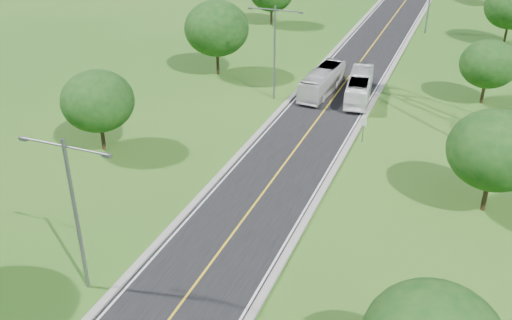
{
  "coord_description": "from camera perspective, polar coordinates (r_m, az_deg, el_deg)",
  "views": [
    {
      "loc": [
        13.51,
        -9.4,
        23.16
      ],
      "look_at": [
        -0.48,
        25.84,
        3.0
      ],
      "focal_mm": 40.0,
      "sensor_mm": 36.0,
      "label": 1
    }
  ],
  "objects": [
    {
      "name": "streetlight_near_left",
      "position": [
        33.69,
        -17.74,
        -4.23
      ],
      "size": [
        5.9,
        0.25,
        10.0
      ],
      "color": "slate",
      "rests_on": "ground"
    },
    {
      "name": "road",
      "position": [
        80.02,
        11.19,
        10.68
      ],
      "size": [
        8.0,
        150.0,
        0.06
      ],
      "primitive_type": "cube",
      "color": "black",
      "rests_on": "ground"
    },
    {
      "name": "tree_rb",
      "position": [
        43.48,
        22.81,
        0.91
      ],
      "size": [
        6.72,
        6.72,
        7.82
      ],
      "color": "black",
      "rests_on": "ground"
    },
    {
      "name": "bus_outbound",
      "position": [
        62.73,
        10.31,
        7.27
      ],
      "size": [
        3.55,
        10.05,
        2.74
      ],
      "primitive_type": "imported",
      "rotation": [
        0.0,
        0.0,
        3.27
      ],
      "color": "white",
      "rests_on": "road"
    },
    {
      "name": "tree_lc",
      "position": [
        68.2,
        -3.96,
        12.99
      ],
      "size": [
        7.56,
        7.56,
        8.79
      ],
      "color": "black",
      "rests_on": "ground"
    },
    {
      "name": "streetlight_mid_left",
      "position": [
        60.31,
        1.88,
        11.4
      ],
      "size": [
        5.9,
        0.25,
        10.0
      ],
      "color": "slate",
      "rests_on": "ground"
    },
    {
      "name": "ground",
      "position": [
        74.4,
        10.24,
        9.42
      ],
      "size": [
        260.0,
        260.0,
        0.0
      ],
      "primitive_type": "plane",
      "color": "#205718",
      "rests_on": "ground"
    },
    {
      "name": "tree_rc",
      "position": [
        64.24,
        22.25,
        8.88
      ],
      "size": [
        5.88,
        5.88,
        6.84
      ],
      "color": "black",
      "rests_on": "ground"
    },
    {
      "name": "bus_inbound",
      "position": [
        63.64,
        6.66,
        7.85
      ],
      "size": [
        2.9,
        9.97,
        2.74
      ],
      "primitive_type": "imported",
      "rotation": [
        0.0,
        0.0,
        -0.06
      ],
      "color": "silver",
      "rests_on": "road"
    },
    {
      "name": "curb_right",
      "position": [
        79.39,
        14.24,
        10.27
      ],
      "size": [
        0.5,
        150.0,
        0.22
      ],
      "primitive_type": "cube",
      "color": "gray",
      "rests_on": "ground"
    },
    {
      "name": "tree_lb",
      "position": [
        51.11,
        -15.54,
        5.71
      ],
      "size": [
        6.3,
        6.3,
        7.33
      ],
      "color": "black",
      "rests_on": "ground"
    },
    {
      "name": "tree_rd",
      "position": [
        87.33,
        24.19,
        13.82
      ],
      "size": [
        7.14,
        7.14,
        8.3
      ],
      "color": "black",
      "rests_on": "ground"
    },
    {
      "name": "curb_left",
      "position": [
        80.82,
        8.2,
        11.15
      ],
      "size": [
        0.5,
        150.0,
        0.22
      ],
      "primitive_type": "cube",
      "color": "gray",
      "rests_on": "ground"
    },
    {
      "name": "speed_limit_sign",
      "position": [
        52.72,
        10.69,
        3.35
      ],
      "size": [
        0.55,
        0.09,
        2.4
      ],
      "color": "slate",
      "rests_on": "ground"
    }
  ]
}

